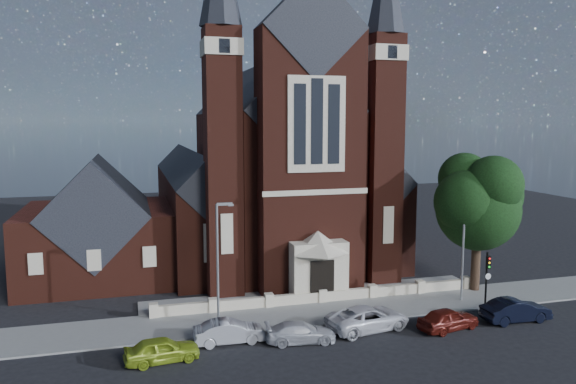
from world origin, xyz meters
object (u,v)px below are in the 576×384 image
parish_hall (98,231)px  street_tree (482,204)px  car_silver_b (301,332)px  street_lamp_left (219,257)px  traffic_signal (487,272)px  church (268,172)px  car_lime_van (162,350)px  car_navy (516,310)px  car_silver_a (230,332)px  street_lamp_right (465,240)px  car_white_suv (368,318)px  car_dark_red (448,319)px

parish_hall → street_tree: bearing=-23.3°
car_silver_b → street_lamp_left: bearing=53.5°
traffic_signal → parish_hall: bearing=150.0°
street_tree → traffic_signal: (-1.60, -3.28, -4.38)m
church → street_lamp_left: church is taller
car_silver_b → car_lime_van: bearing=101.3°
car_silver_b → parish_hall: bearing=41.8°
car_silver_b → car_navy: (14.80, -0.52, 0.15)m
car_silver_a → street_lamp_right: bearing=-80.0°
parish_hall → traffic_signal: size_ratio=3.05×
street_lamp_right → car_silver_a: (-17.89, -3.02, -3.90)m
parish_hall → car_white_suv: bearing=-45.4°
church → traffic_signal: church is taller
street_lamp_left → car_dark_red: bearing=-18.7°
church → car_white_suv: 23.47m
car_dark_red → car_silver_a: bearing=70.3°
street_lamp_left → car_navy: bearing=-13.7°
traffic_signal → car_silver_b: size_ratio=0.94×
car_navy → car_silver_b: bearing=88.3°
car_lime_van → street_lamp_right: bearing=-84.5°
car_white_suv → street_lamp_left: bearing=59.3°
car_silver_b → car_navy: 14.81m
street_tree → car_dark_red: size_ratio=2.55×
church → car_dark_red: (5.99, -23.66, -7.47)m
street_tree → car_silver_b: (-16.27, -5.81, -6.34)m
church → street_lamp_left: 20.84m
street_lamp_left → car_dark_red: 15.18m
parish_hall → car_dark_red: (21.99, -18.72, -3.30)m
street_lamp_right → car_navy: bearing=-77.4°
street_lamp_left → car_silver_b: 7.12m
church → parish_hall: size_ratio=2.86×
church → street_tree: (12.60, -17.23, -1.23)m
parish_hall → car_silver_b: parish_hall is taller
street_tree → car_silver_b: 18.40m
traffic_signal → car_lime_van: (-22.85, -3.07, -1.88)m
traffic_signal → car_dark_red: size_ratio=0.96×
church → street_tree: 21.38m
parish_hall → street_lamp_left: size_ratio=1.51×
traffic_signal → car_silver_a: bearing=-175.6°
church → car_silver_b: church is taller
street_lamp_right → car_silver_a: 18.56m
car_navy → street_lamp_right: bearing=13.0°
car_navy → street_tree: bearing=-12.7°
car_dark_red → car_navy: (5.13, 0.09, 0.05)m
church → street_tree: church is taller
street_tree → car_navy: 8.98m
car_white_suv → car_dark_red: car_white_suv is taller
street_tree → street_lamp_right: 3.84m
parish_hall → street_lamp_right: parish_hall is taller
car_white_suv → parish_hall: bearing=34.1°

